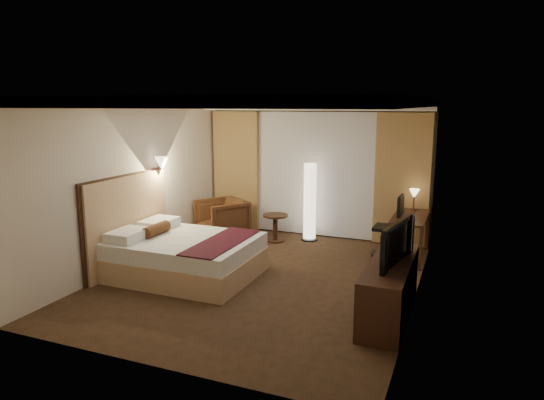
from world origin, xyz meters
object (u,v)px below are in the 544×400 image
at_px(bed, 186,256).
at_px(armchair, 222,217).
at_px(side_table, 275,228).
at_px(desk, 409,237).
at_px(television, 390,237).
at_px(floor_lamp, 310,202).
at_px(office_chair, 387,226).
at_px(dresser, 389,289).

relative_size(bed, armchair, 2.42).
height_order(bed, side_table, bed).
xyz_separation_m(bed, desk, (3.09, 2.20, 0.07)).
height_order(bed, television, television).
bearing_deg(side_table, floor_lamp, 29.07).
height_order(armchair, side_table, armchair).
distance_m(floor_lamp, desk, 2.02).
bearing_deg(television, desk, 11.01).
bearing_deg(armchair, floor_lamp, 53.67).
relative_size(floor_lamp, office_chair, 1.38).
relative_size(bed, television, 1.90).
distance_m(floor_lamp, television, 3.54).
distance_m(floor_lamp, dresser, 3.57).
height_order(bed, office_chair, office_chair).
bearing_deg(television, office_chair, 19.49).
bearing_deg(bed, desk, 35.41).
relative_size(floor_lamp, television, 1.38).
height_order(desk, office_chair, office_chair).
xyz_separation_m(floor_lamp, office_chair, (1.57, -0.49, -0.21)).
bearing_deg(desk, armchair, -178.17).
relative_size(bed, dresser, 1.16).
height_order(side_table, television, television).
bearing_deg(television, dresser, -79.45).
bearing_deg(desk, side_table, 177.41).
distance_m(office_chair, television, 2.52).
bearing_deg(dresser, side_table, 134.53).
height_order(side_table, dresser, dresser).
bearing_deg(television, side_table, 54.74).
bearing_deg(bed, television, -5.54).
height_order(armchair, television, television).
distance_m(bed, floor_lamp, 2.91).
bearing_deg(office_chair, bed, -139.67).
xyz_separation_m(office_chair, dresser, (0.42, -2.45, -0.20)).
relative_size(desk, dresser, 0.72).
distance_m(side_table, office_chair, 2.18).
bearing_deg(side_table, desk, -2.59).
height_order(office_chair, dresser, office_chair).
height_order(side_table, floor_lamp, floor_lamp).
distance_m(bed, office_chair, 3.48).
relative_size(side_table, floor_lamp, 0.35).
bearing_deg(desk, office_chair, -172.21).
relative_size(armchair, office_chair, 0.78).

